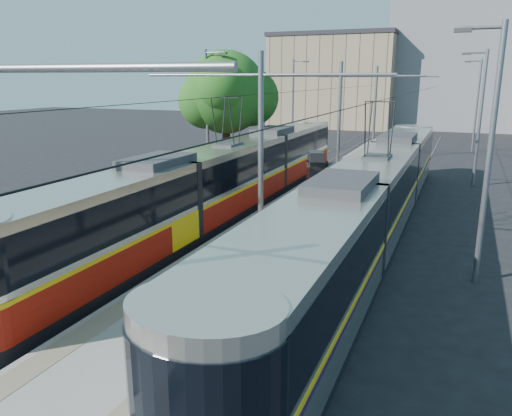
% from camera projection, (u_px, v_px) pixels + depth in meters
% --- Properties ---
extents(ground, '(160.00, 160.00, 0.00)m').
position_uv_depth(ground, '(134.00, 356.00, 11.81)').
color(ground, black).
rests_on(ground, ground).
extents(platform, '(4.00, 50.00, 0.30)m').
position_uv_depth(platform, '(323.00, 197.00, 26.96)').
color(platform, gray).
rests_on(platform, ground).
extents(tactile_strip_left, '(0.70, 50.00, 0.01)m').
position_uv_depth(tactile_strip_left, '(298.00, 192.00, 27.46)').
color(tactile_strip_left, gray).
rests_on(tactile_strip_left, platform).
extents(tactile_strip_right, '(0.70, 50.00, 0.01)m').
position_uv_depth(tactile_strip_right, '(350.00, 197.00, 26.38)').
color(tactile_strip_right, gray).
rests_on(tactile_strip_right, platform).
extents(rails, '(8.71, 70.00, 0.03)m').
position_uv_depth(rails, '(323.00, 200.00, 26.99)').
color(rails, gray).
rests_on(rails, ground).
extents(tram_left, '(2.43, 29.91, 5.50)m').
position_uv_depth(tram_left, '(228.00, 178.00, 24.07)').
color(tram_left, black).
rests_on(tram_left, ground).
extents(tram_right, '(2.43, 30.92, 5.50)m').
position_uv_depth(tram_right, '(375.00, 193.00, 20.30)').
color(tram_right, black).
rests_on(tram_right, ground).
extents(catenary, '(9.20, 70.00, 7.00)m').
position_uv_depth(catenary, '(310.00, 119.00, 23.31)').
color(catenary, slate).
rests_on(catenary, platform).
extents(street_lamps, '(15.18, 38.22, 8.00)m').
position_uv_depth(street_lamps, '(343.00, 116.00, 29.51)').
color(street_lamps, slate).
rests_on(street_lamps, ground).
extents(shelter, '(1.14, 1.37, 2.60)m').
position_uv_depth(shelter, '(315.00, 176.00, 24.71)').
color(shelter, black).
rests_on(shelter, platform).
extents(tree, '(5.54, 5.13, 8.06)m').
position_uv_depth(tree, '(232.00, 94.00, 30.53)').
color(tree, '#382314').
rests_on(tree, ground).
extents(building_left, '(16.32, 12.24, 12.07)m').
position_uv_depth(building_left, '(337.00, 81.00, 67.59)').
color(building_left, gray).
rests_on(building_left, ground).
extents(building_centre, '(18.36, 14.28, 16.33)m').
position_uv_depth(building_centre, '(466.00, 64.00, 64.67)').
color(building_centre, slate).
rests_on(building_centre, ground).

